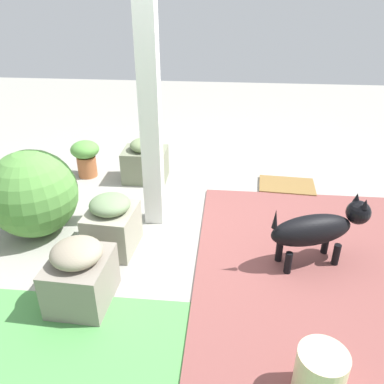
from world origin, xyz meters
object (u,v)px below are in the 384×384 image
object	(u,v)px
stone_planter_nearest	(145,161)
stone_planter_far	(80,274)
stone_planter_mid	(112,224)
doormat	(287,186)
dog	(318,228)
round_shrub	(33,194)
porch_pillar	(149,93)
terracotta_pot_broad	(86,156)
ceramic_urn	(319,375)

from	to	relation	value
stone_planter_nearest	stone_planter_far	xyz separation A→B (m)	(0.04, 1.90, 0.01)
stone_planter_mid	doormat	size ratio (longest dim) A/B	0.82
dog	stone_planter_far	bearing A→B (deg)	19.32
round_shrub	stone_planter_far	bearing A→B (deg)	130.54
round_shrub	stone_planter_nearest	bearing A→B (deg)	-122.47
dog	porch_pillar	bearing A→B (deg)	-21.17
terracotta_pot_broad	stone_planter_far	bearing A→B (deg)	108.32
stone_planter_nearest	terracotta_pot_broad	world-z (taller)	stone_planter_nearest
stone_planter_nearest	ceramic_urn	xyz separation A→B (m)	(-1.40, 2.46, -0.06)
dog	ceramic_urn	bearing A→B (deg)	80.94
porch_pillar	stone_planter_far	size ratio (longest dim) A/B	4.91
porch_pillar	terracotta_pot_broad	xyz separation A→B (m)	(0.93, -0.84, -0.91)
stone_planter_nearest	stone_planter_mid	distance (m)	1.29
porch_pillar	stone_planter_nearest	distance (m)	1.28
porch_pillar	terracotta_pot_broad	world-z (taller)	porch_pillar
ceramic_urn	doormat	xyz separation A→B (m)	(-0.13, -2.41, -0.14)
terracotta_pot_broad	stone_planter_mid	bearing A→B (deg)	117.23
stone_planter_far	dog	distance (m)	1.72
porch_pillar	stone_planter_far	world-z (taller)	porch_pillar
porch_pillar	round_shrub	bearing A→B (deg)	16.79
stone_planter_nearest	stone_planter_far	size ratio (longest dim) A/B	1.00
round_shrub	stone_planter_mid	bearing A→B (deg)	165.97
stone_planter_nearest	doormat	size ratio (longest dim) A/B	0.81
porch_pillar	stone_planter_far	distance (m)	1.46
round_shrub	terracotta_pot_broad	world-z (taller)	round_shrub
porch_pillar	stone_planter_nearest	bearing A→B (deg)	-72.57
stone_planter_nearest	doormat	distance (m)	1.55
stone_planter_nearest	stone_planter_far	world-z (taller)	stone_planter_far
dog	stone_planter_nearest	bearing A→B (deg)	-40.16
stone_planter_mid	round_shrub	distance (m)	0.75
stone_planter_far	dog	xyz separation A→B (m)	(-1.62, -0.57, 0.09)
stone_planter_mid	doormat	bearing A→B (deg)	-140.85
porch_pillar	doormat	xyz separation A→B (m)	(-1.28, -0.78, -1.14)
ceramic_urn	porch_pillar	bearing A→B (deg)	-55.02
stone_planter_mid	ceramic_urn	xyz separation A→B (m)	(-1.40, 1.17, -0.07)
stone_planter_mid	stone_planter_far	bearing A→B (deg)	86.38
stone_planter_nearest	ceramic_urn	world-z (taller)	stone_planter_nearest
porch_pillar	stone_planter_mid	size ratio (longest dim) A/B	4.86
doormat	stone_planter_nearest	bearing A→B (deg)	-1.68
dog	ceramic_urn	xyz separation A→B (m)	(0.18, 1.12, -0.16)
dog	stone_planter_mid	bearing A→B (deg)	-1.55
stone_planter_far	terracotta_pot_broad	distance (m)	2.02
round_shrub	terracotta_pot_broad	size ratio (longest dim) A/B	1.79
porch_pillar	round_shrub	distance (m)	1.28
porch_pillar	ceramic_urn	bearing A→B (deg)	124.98
terracotta_pot_broad	stone_planter_nearest	bearing A→B (deg)	178.47
ceramic_urn	doormat	distance (m)	2.42
round_shrub	terracotta_pot_broad	distance (m)	1.14
dog	doormat	size ratio (longest dim) A/B	1.35
stone_planter_mid	doormat	distance (m)	1.99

